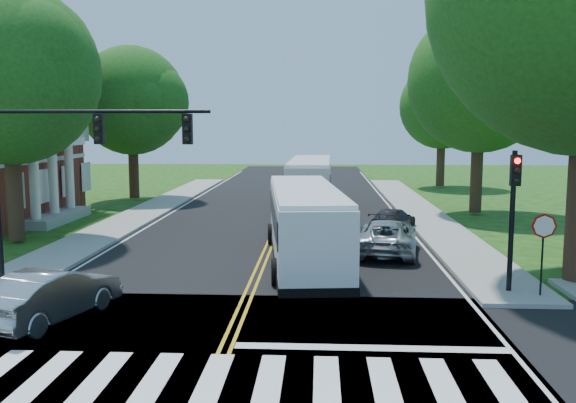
# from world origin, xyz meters

# --- Properties ---
(ground) EXTENTS (140.00, 140.00, 0.00)m
(ground) POSITION_xyz_m (0.00, 0.00, 0.00)
(ground) COLOR #133E0F
(ground) RESTS_ON ground
(road) EXTENTS (14.00, 96.00, 0.01)m
(road) POSITION_xyz_m (0.00, 18.00, 0.01)
(road) COLOR black
(road) RESTS_ON ground
(cross_road) EXTENTS (60.00, 12.00, 0.01)m
(cross_road) POSITION_xyz_m (0.00, 0.00, 0.01)
(cross_road) COLOR black
(cross_road) RESTS_ON ground
(center_line) EXTENTS (0.36, 70.00, 0.01)m
(center_line) POSITION_xyz_m (0.00, 22.00, 0.01)
(center_line) COLOR gold
(center_line) RESTS_ON road
(edge_line_w) EXTENTS (0.12, 70.00, 0.01)m
(edge_line_w) POSITION_xyz_m (-6.80, 22.00, 0.01)
(edge_line_w) COLOR silver
(edge_line_w) RESTS_ON road
(edge_line_e) EXTENTS (0.12, 70.00, 0.01)m
(edge_line_e) POSITION_xyz_m (6.80, 22.00, 0.01)
(edge_line_e) COLOR silver
(edge_line_e) RESTS_ON road
(crosswalk) EXTENTS (12.60, 3.00, 0.01)m
(crosswalk) POSITION_xyz_m (0.00, -0.50, 0.02)
(crosswalk) COLOR silver
(crosswalk) RESTS_ON road
(stop_bar) EXTENTS (6.60, 0.40, 0.01)m
(stop_bar) POSITION_xyz_m (3.50, 1.60, 0.02)
(stop_bar) COLOR silver
(stop_bar) RESTS_ON road
(sidewalk_nw) EXTENTS (2.60, 40.00, 0.15)m
(sidewalk_nw) POSITION_xyz_m (-8.30, 25.00, 0.07)
(sidewalk_nw) COLOR gray
(sidewalk_nw) RESTS_ON ground
(sidewalk_ne) EXTENTS (2.60, 40.00, 0.15)m
(sidewalk_ne) POSITION_xyz_m (8.30, 25.00, 0.07)
(sidewalk_ne) COLOR gray
(sidewalk_ne) RESTS_ON ground
(tree_west_near) EXTENTS (8.00, 8.00, 11.40)m
(tree_west_near) POSITION_xyz_m (-11.50, 14.00, 7.53)
(tree_west_near) COLOR #301E13
(tree_west_near) RESTS_ON ground
(tree_west_far) EXTENTS (7.60, 7.60, 10.67)m
(tree_west_far) POSITION_xyz_m (-11.00, 30.00, 7.00)
(tree_west_far) COLOR #301E13
(tree_west_far) RESTS_ON ground
(tree_east_mid) EXTENTS (8.40, 8.40, 11.93)m
(tree_east_mid) POSITION_xyz_m (11.50, 24.00, 7.86)
(tree_east_mid) COLOR #301E13
(tree_east_mid) RESTS_ON ground
(tree_east_far) EXTENTS (7.20, 7.20, 10.34)m
(tree_east_far) POSITION_xyz_m (12.50, 40.00, 6.86)
(tree_east_far) COLOR #301E13
(tree_east_far) RESTS_ON ground
(signal_nw) EXTENTS (7.15, 0.46, 5.66)m
(signal_nw) POSITION_xyz_m (-5.86, 6.43, 4.38)
(signal_nw) COLOR black
(signal_nw) RESTS_ON ground
(signal_ne) EXTENTS (0.30, 0.46, 4.40)m
(signal_ne) POSITION_xyz_m (8.20, 6.44, 2.96)
(signal_ne) COLOR black
(signal_ne) RESTS_ON ground
(stop_sign) EXTENTS (0.76, 0.08, 2.53)m
(stop_sign) POSITION_xyz_m (9.00, 5.98, 2.03)
(stop_sign) COLOR black
(stop_sign) RESTS_ON ground
(bus_lead) EXTENTS (3.60, 11.51, 2.93)m
(bus_lead) POSITION_xyz_m (1.65, 10.84, 1.56)
(bus_lead) COLOR silver
(bus_lead) RESTS_ON road
(bus_follow) EXTENTS (3.07, 12.00, 3.09)m
(bus_follow) POSITION_xyz_m (1.60, 27.06, 1.64)
(bus_follow) COLOR silver
(bus_follow) RESTS_ON road
(hatchback) EXTENTS (2.74, 4.58, 1.43)m
(hatchback) POSITION_xyz_m (-5.07, 3.28, 0.72)
(hatchback) COLOR #A5A8AC
(hatchback) RESTS_ON road
(suv) EXTENTS (3.10, 5.40, 1.42)m
(suv) POSITION_xyz_m (5.02, 12.54, 0.72)
(suv) COLOR #ACAFB3
(suv) RESTS_ON road
(dark_sedan) EXTENTS (2.96, 4.30, 1.15)m
(dark_sedan) POSITION_xyz_m (5.89, 17.90, 0.59)
(dark_sedan) COLOR black
(dark_sedan) RESTS_ON road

